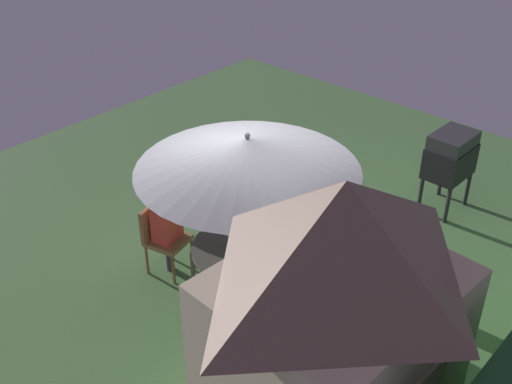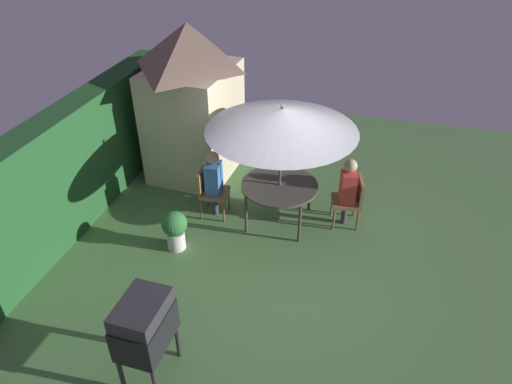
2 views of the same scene
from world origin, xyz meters
TOP-DOWN VIEW (x-y plane):
  - ground_plane at (0.00, 0.00)m, footprint 11.00×11.00m
  - hedge_backdrop at (0.00, 3.50)m, footprint 6.06×0.51m
  - garden_shed at (1.92, 2.16)m, footprint 1.90×1.65m
  - patio_table at (0.69, 0.16)m, footprint 1.29×1.29m
  - patio_umbrella at (0.69, 0.16)m, footprint 2.39×2.39m
  - bbq_grill at (-2.65, 0.91)m, footprint 0.71×0.51m
  - chair_near_shed at (0.97, -1.03)m, footprint 0.55×0.56m
  - chair_far_side at (0.57, 1.37)m, footprint 0.50×0.51m
  - potted_plant_by_shed at (-0.45, 1.58)m, footprint 0.41×0.41m
  - person_in_red at (0.95, -0.95)m, footprint 0.39×0.31m
  - person_in_blue at (0.58, 1.28)m, footprint 0.36×0.27m

SIDE VIEW (x-z plane):
  - ground_plane at x=0.00m, z-range 0.00..0.00m
  - potted_plant_by_shed at x=-0.45m, z-range 0.05..0.74m
  - chair_near_shed at x=0.97m, z-range 0.07..0.97m
  - chair_far_side at x=0.57m, z-range 0.07..0.97m
  - patio_table at x=0.69m, z-range 0.32..1.08m
  - person_in_red at x=0.95m, z-range 0.15..1.41m
  - person_in_blue at x=0.58m, z-range 0.15..1.41m
  - bbq_grill at x=-2.65m, z-range 0.25..1.45m
  - hedge_backdrop at x=0.00m, z-range 0.00..2.02m
  - garden_shed at x=1.92m, z-range 0.03..2.98m
  - patio_umbrella at x=0.69m, z-range 0.85..3.03m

